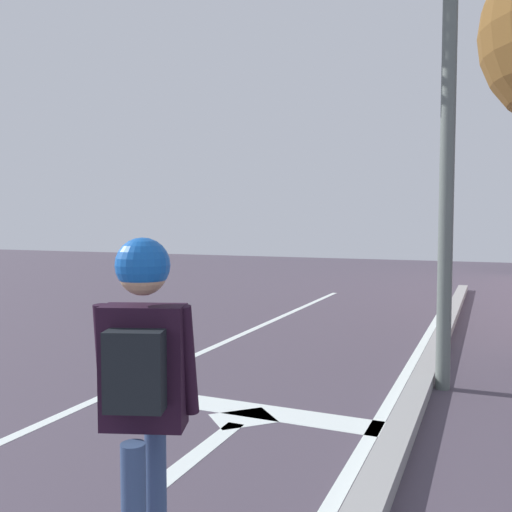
{
  "coord_description": "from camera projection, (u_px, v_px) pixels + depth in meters",
  "views": [
    {
      "loc": [
        3.93,
        1.87,
        1.87
      ],
      "look_at": [
        1.52,
        7.46,
        1.5
      ],
      "focal_mm": 38.4,
      "sensor_mm": 36.0,
      "label": 1
    }
  ],
  "objects": [
    {
      "name": "traffic_signal_mast",
      "position": [
        361.0,
        20.0,
        6.29
      ],
      "size": [
        3.65,
        0.34,
        5.88
      ],
      "color": "#5B655F",
      "rests_on": "ground"
    },
    {
      "name": "lane_line_curbside",
      "position": [
        356.0,
        462.0,
        4.26
      ],
      "size": [
        0.12,
        20.0,
        0.01
      ],
      "primitive_type": "cube",
      "color": "silver",
      "rests_on": "ground"
    },
    {
      "name": "curb_strip",
      "position": [
        388.0,
        459.0,
        4.16
      ],
      "size": [
        0.24,
        24.0,
        0.14
      ],
      "primitive_type": "cube",
      "color": "#959694",
      "rests_on": "ground"
    },
    {
      "name": "lane_arrow_head",
      "position": [
        243.0,
        418.0,
        5.22
      ],
      "size": [
        0.71,
        0.71,
        0.01
      ],
      "primitive_type": "cube",
      "rotation": [
        0.0,
        0.0,
        0.79
      ],
      "color": "silver",
      "rests_on": "ground"
    },
    {
      "name": "stop_bar",
      "position": [
        239.0,
        408.0,
        5.5
      ],
      "size": [
        3.01,
        0.4,
        0.01
      ],
      "primitive_type": "cube",
      "color": "silver",
      "rests_on": "ground"
    },
    {
      "name": "lane_arrow_stem",
      "position": [
        200.0,
        452.0,
        4.44
      ],
      "size": [
        0.16,
        1.4,
        0.01
      ],
      "primitive_type": "cube",
      "color": "silver",
      "rests_on": "ground"
    },
    {
      "name": "lane_line_center",
      "position": [
        68.0,
        412.0,
        5.39
      ],
      "size": [
        0.12,
        20.0,
        0.01
      ],
      "primitive_type": "cube",
      "color": "silver",
      "rests_on": "ground"
    },
    {
      "name": "skater",
      "position": [
        143.0,
        371.0,
        2.55
      ],
      "size": [
        0.45,
        0.62,
        1.72
      ],
      "color": "navy",
      "rests_on": "skateboard"
    }
  ]
}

